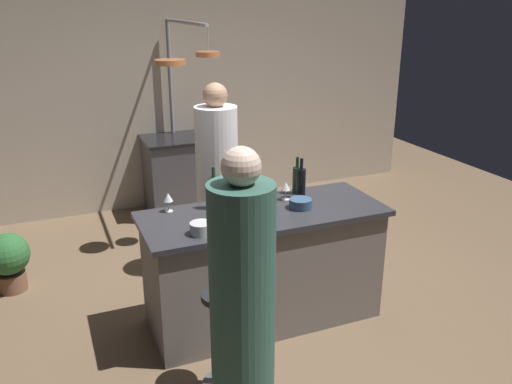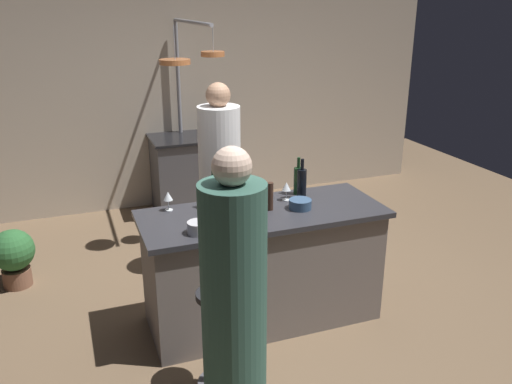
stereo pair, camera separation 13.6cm
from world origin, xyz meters
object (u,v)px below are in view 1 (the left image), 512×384
potted_plant (8,259)px  pepper_mill (271,196)px  bar_stool_left (223,335)px  guest_left (242,309)px  wine_glass_near_right_guest (286,187)px  cutting_board (244,203)px  wine_bottle_green (214,192)px  mixing_bowl_steel (201,228)px  wine_glass_near_left_guest (168,198)px  wine_bottle_dark (301,183)px  stove_range (180,175)px  wine_bottle_red (297,180)px  mixing_bowl_wooden (236,219)px  chef (218,189)px  mixing_bowl_blue (300,203)px

potted_plant → pepper_mill: bearing=-32.6°
bar_stool_left → guest_left: bearing=-91.0°
bar_stool_left → wine_glass_near_right_guest: bearing=44.5°
cutting_board → wine_glass_near_right_guest: wine_glass_near_right_guest is taller
wine_bottle_green → mixing_bowl_steel: (-0.22, -0.40, -0.09)m
potted_plant → wine_glass_near_left_guest: size_ratio=3.56×
wine_bottle_dark → wine_glass_near_left_guest: size_ratio=2.18×
pepper_mill → wine_glass_near_left_guest: size_ratio=1.44×
stove_range → wine_bottle_red: size_ratio=2.96×
wine_bottle_red → mixing_bowl_wooden: wine_bottle_red is taller
chef → wine_bottle_green: bearing=-110.1°
mixing_bowl_steel → wine_bottle_red: bearing=26.5°
mixing_bowl_steel → wine_glass_near_left_guest: bearing=102.3°
chef → mixing_bowl_steel: (-0.47, -1.08, 0.14)m
stove_range → wine_glass_near_left_guest: bearing=-106.3°
wine_bottle_red → wine_glass_near_left_guest: (-1.04, 0.01, -0.01)m
bar_stool_left → wine_bottle_green: size_ratio=2.10×
mixing_bowl_wooden → stove_range: bearing=84.1°
cutting_board → mixing_bowl_wooden: bearing=-120.6°
mixing_bowl_wooden → mixing_bowl_steel: size_ratio=1.37×
wine_bottle_dark → mixing_bowl_blue: (-0.10, -0.19, -0.09)m
cutting_board → mixing_bowl_steel: mixing_bowl_steel is taller
potted_plant → mixing_bowl_wooden: mixing_bowl_wooden is taller
guest_left → wine_bottle_red: bearing=52.7°
bar_stool_left → wine_glass_near_right_guest: size_ratio=4.66×
chef → wine_bottle_green: chef is taller
cutting_board → wine_bottle_green: size_ratio=0.99×
stove_range → chef: bearing=-92.4°
wine_glass_near_right_guest → mixing_bowl_wooden: 0.60m
mixing_bowl_wooden → guest_left: bearing=-108.1°
wine_bottle_green → stove_range: bearing=82.0°
chef → mixing_bowl_steel: bearing=-113.6°
chef → wine_bottle_red: (0.46, -0.62, 0.22)m
cutting_board → wine_bottle_dark: wine_bottle_dark is taller
cutting_board → wine_glass_near_right_guest: bearing=-6.2°
wine_glass_near_left_guest → mixing_bowl_wooden: bearing=-46.4°
bar_stool_left → mixing_bowl_wooden: mixing_bowl_wooden is taller
guest_left → mixing_bowl_steel: bearing=89.5°
wine_glass_near_right_guest → wine_bottle_red: bearing=34.4°
wine_bottle_dark → wine_glass_near_left_guest: (-1.02, 0.11, -0.02)m
wine_bottle_red → cutting_board: bearing=-172.4°
bar_stool_left → wine_glass_near_right_guest: 1.27m
chef → potted_plant: 1.86m
wine_bottle_dark → mixing_bowl_wooden: (-0.65, -0.29, -0.09)m
wine_glass_near_left_guest → mixing_bowl_wooden: wine_glass_near_left_guest is taller
wine_glass_near_left_guest → mixing_bowl_wooden: size_ratio=0.72×
stove_range → wine_bottle_green: (-0.32, -2.26, 0.58)m
stove_range → mixing_bowl_steel: size_ratio=6.01×
guest_left → wine_bottle_red: 1.57m
wine_glass_near_right_guest → mixing_bowl_wooden: size_ratio=0.72×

